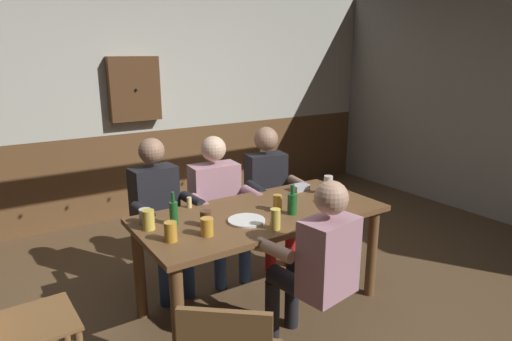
# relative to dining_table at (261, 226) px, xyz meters

# --- Properties ---
(ground_plane) EXTENTS (7.80, 7.80, 0.00)m
(ground_plane) POSITION_rel_dining_table_xyz_m (0.00, -0.14, -0.65)
(ground_plane) COLOR brown
(back_wall_upper) EXTENTS (6.50, 0.12, 1.68)m
(back_wall_upper) POSITION_rel_dining_table_xyz_m (0.00, 2.48, 1.17)
(back_wall_upper) COLOR beige
(back_wall_wainscot) EXTENTS (6.50, 0.12, 0.99)m
(back_wall_wainscot) POSITION_rel_dining_table_xyz_m (0.00, 2.48, -0.16)
(back_wall_wainscot) COLOR brown
(back_wall_wainscot) RESTS_ON ground_plane
(dining_table) EXTENTS (1.79, 0.85, 0.76)m
(dining_table) POSITION_rel_dining_table_xyz_m (0.00, 0.00, 0.00)
(dining_table) COLOR brown
(dining_table) RESTS_ON ground_plane
(person_0) EXTENTS (0.52, 0.52, 1.25)m
(person_0) POSITION_rel_dining_table_xyz_m (-0.53, 0.65, 0.03)
(person_0) COLOR black
(person_0) RESTS_ON ground_plane
(person_1) EXTENTS (0.57, 0.54, 1.20)m
(person_1) POSITION_rel_dining_table_xyz_m (-0.01, 0.66, 0.01)
(person_1) COLOR #B78493
(person_1) RESTS_ON ground_plane
(person_2) EXTENTS (0.54, 0.55, 1.23)m
(person_2) POSITION_rel_dining_table_xyz_m (0.53, 0.65, 0.03)
(person_2) COLOR black
(person_2) RESTS_ON ground_plane
(person_3) EXTENTS (0.53, 0.57, 1.18)m
(person_3) POSITION_rel_dining_table_xyz_m (-0.01, -0.64, -0.01)
(person_3) COLOR #B78493
(person_3) RESTS_ON ground_plane
(chair_empty_near_right) EXTENTS (0.46, 0.46, 0.88)m
(chair_empty_near_right) POSITION_rel_dining_table_xyz_m (-1.63, -0.07, -0.18)
(chair_empty_near_right) COLOR brown
(chair_empty_near_right) RESTS_ON ground_plane
(table_candle) EXTENTS (0.04, 0.04, 0.08)m
(table_candle) POSITION_rel_dining_table_xyz_m (-0.40, 0.36, 0.15)
(table_candle) COLOR #F9E08C
(table_candle) RESTS_ON dining_table
(condiment_caddy) EXTENTS (0.14, 0.10, 0.05)m
(condiment_caddy) POSITION_rel_dining_table_xyz_m (0.56, 0.25, 0.13)
(condiment_caddy) COLOR #B2B7BC
(condiment_caddy) RESTS_ON dining_table
(plate_0) EXTENTS (0.26, 0.26, 0.01)m
(plate_0) POSITION_rel_dining_table_xyz_m (-0.19, -0.10, 0.12)
(plate_0) COLOR white
(plate_0) RESTS_ON dining_table
(bottle_0) EXTENTS (0.07, 0.07, 0.22)m
(bottle_0) POSITION_rel_dining_table_xyz_m (0.16, -0.16, 0.19)
(bottle_0) COLOR #195923
(bottle_0) RESTS_ON dining_table
(bottle_1) EXTENTS (0.06, 0.06, 0.23)m
(bottle_1) POSITION_rel_dining_table_xyz_m (-0.63, 0.11, 0.19)
(bottle_1) COLOR #195923
(bottle_1) RESTS_ON dining_table
(pint_glass_0) EXTENTS (0.07, 0.07, 0.12)m
(pint_glass_0) POSITION_rel_dining_table_xyz_m (0.12, -0.04, 0.17)
(pint_glass_0) COLOR gold
(pint_glass_0) RESTS_ON dining_table
(pint_glass_1) EXTENTS (0.08, 0.08, 0.10)m
(pint_glass_1) POSITION_rel_dining_table_xyz_m (-0.78, 0.24, 0.16)
(pint_glass_1) COLOR white
(pint_glass_1) RESTS_ON dining_table
(pint_glass_2) EXTENTS (0.08, 0.08, 0.12)m
(pint_glass_2) POSITION_rel_dining_table_xyz_m (-0.75, -0.12, 0.17)
(pint_glass_2) COLOR gold
(pint_glass_2) RESTS_ON dining_table
(pint_glass_3) EXTENTS (0.08, 0.08, 0.14)m
(pint_glass_3) POSITION_rel_dining_table_xyz_m (0.58, -0.20, 0.18)
(pint_glass_3) COLOR gold
(pint_glass_3) RESTS_ON dining_table
(pint_glass_4) EXTENTS (0.07, 0.07, 0.14)m
(pint_glass_4) POSITION_rel_dining_table_xyz_m (-0.10, -0.32, 0.18)
(pint_glass_4) COLOR #E5C64C
(pint_glass_4) RESTS_ON dining_table
(pint_glass_5) EXTENTS (0.07, 0.07, 0.11)m
(pint_glass_5) POSITION_rel_dining_table_xyz_m (-0.46, -0.02, 0.16)
(pint_glass_5) COLOR #4C2D19
(pint_glass_5) RESTS_ON dining_table
(pint_glass_6) EXTENTS (0.08, 0.08, 0.13)m
(pint_glass_6) POSITION_rel_dining_table_xyz_m (-0.80, 0.13, 0.17)
(pint_glass_6) COLOR #E5C64C
(pint_glass_6) RESTS_ON dining_table
(pint_glass_7) EXTENTS (0.07, 0.07, 0.15)m
(pint_glass_7) POSITION_rel_dining_table_xyz_m (0.69, 0.05, 0.19)
(pint_glass_7) COLOR white
(pint_glass_7) RESTS_ON dining_table
(pint_glass_8) EXTENTS (0.08, 0.08, 0.12)m
(pint_glass_8) POSITION_rel_dining_table_xyz_m (-0.52, -0.17, 0.17)
(pint_glass_8) COLOR gold
(pint_glass_8) RESTS_ON dining_table
(wall_dart_cabinet) EXTENTS (0.56, 0.15, 0.70)m
(wall_dart_cabinet) POSITION_rel_dining_table_xyz_m (-0.12, 2.35, 0.83)
(wall_dart_cabinet) COLOR brown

